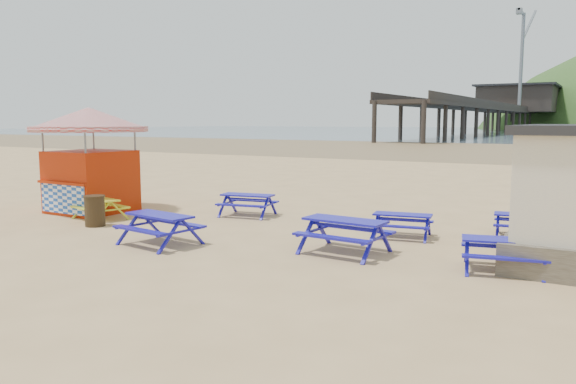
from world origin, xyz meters
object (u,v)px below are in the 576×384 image
Objects in this scene: picnic_table_blue_a at (248,205)px; ice_cream_kiosk at (90,146)px; picnic_table_yellow at (100,209)px; litter_bin at (95,211)px; picnic_table_blue_b at (402,226)px.

ice_cream_kiosk is (-5.34, -2.03, 1.97)m from picnic_table_blue_a.
picnic_table_yellow is 2.03× the size of litter_bin.
litter_bin reaches higher than picnic_table_blue_b.
picnic_table_blue_b is 1.86× the size of litter_bin.
picnic_table_yellow is at bearing 131.44° from litter_bin.
litter_bin is at bearing -38.61° from ice_cream_kiosk.
picnic_table_blue_b is at bearing 19.40° from litter_bin.
picnic_table_blue_b is 0.42× the size of ice_cream_kiosk.
litter_bin reaches higher than picnic_table_blue_a.
picnic_table_blue_a is 4.89m from picnic_table_yellow.
picnic_table_yellow is (-3.89, -2.97, -0.03)m from picnic_table_blue_a.
picnic_table_blue_a is at bearing 52.25° from litter_bin.
picnic_table_blue_a is at bearing 21.79° from ice_cream_kiosk.
litter_bin is at bearing -137.85° from picnic_table_blue_a.
ice_cream_kiosk is at bearing 162.59° from picnic_table_yellow.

